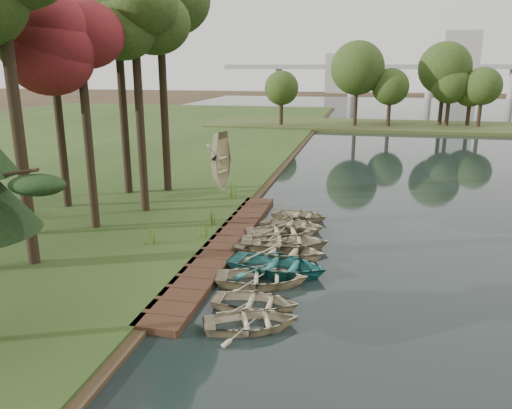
% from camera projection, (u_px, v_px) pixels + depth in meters
% --- Properties ---
extents(ground, '(300.00, 300.00, 0.00)m').
position_uv_depth(ground, '(259.00, 251.00, 22.51)').
color(ground, '#3D2F1D').
extents(boardwalk, '(1.60, 16.00, 0.30)m').
position_uv_depth(boardwalk, '(224.00, 245.00, 22.80)').
color(boardwalk, '#3C2417').
rests_on(boardwalk, ground).
extents(peninsula, '(50.00, 14.00, 0.45)m').
position_uv_depth(peninsula, '(393.00, 126.00, 67.86)').
color(peninsula, '#3D471F').
rests_on(peninsula, ground).
extents(far_trees, '(45.60, 5.60, 8.80)m').
position_uv_depth(far_trees, '(371.00, 79.00, 66.90)').
color(far_trees, black).
rests_on(far_trees, peninsula).
extents(bridge, '(95.90, 4.00, 8.60)m').
position_uv_depth(bridge, '(400.00, 70.00, 131.04)').
color(bridge, '#A5A5A0').
rests_on(bridge, ground).
extents(building_a, '(10.00, 8.00, 18.00)m').
position_uv_depth(building_a, '(459.00, 63.00, 145.70)').
color(building_a, '#A5A5A0').
rests_on(building_a, ground).
extents(building_b, '(8.00, 8.00, 12.00)m').
position_uv_depth(building_b, '(339.00, 73.00, 158.44)').
color(building_b, '#A5A5A0').
rests_on(building_b, ground).
extents(rowboat_0, '(3.61, 3.11, 0.63)m').
position_uv_depth(rowboat_0, '(252.00, 319.00, 15.64)').
color(rowboat_0, tan).
rests_on(rowboat_0, water).
extents(rowboat_1, '(3.04, 2.20, 0.62)m').
position_uv_depth(rowboat_1, '(255.00, 300.00, 16.94)').
color(rowboat_1, tan).
rests_on(rowboat_1, water).
extents(rowboat_2, '(3.85, 3.04, 0.72)m').
position_uv_depth(rowboat_2, '(262.00, 276.00, 18.79)').
color(rowboat_2, tan).
rests_on(rowboat_2, water).
extents(rowboat_3, '(4.35, 3.36, 0.83)m').
position_uv_depth(rowboat_3, '(278.00, 263.00, 19.85)').
color(rowboat_3, '#29726C').
rests_on(rowboat_3, water).
extents(rowboat_4, '(4.32, 3.34, 0.83)m').
position_uv_depth(rowboat_4, '(279.00, 248.00, 21.48)').
color(rowboat_4, tan).
rests_on(rowboat_4, water).
extents(rowboat_5, '(4.44, 3.51, 0.83)m').
position_uv_depth(rowboat_5, '(285.00, 241.00, 22.44)').
color(rowboat_5, tan).
rests_on(rowboat_5, water).
extents(rowboat_6, '(4.15, 3.50, 0.73)m').
position_uv_depth(rowboat_6, '(282.00, 230.00, 24.00)').
color(rowboat_6, tan).
rests_on(rowboat_6, water).
extents(rowboat_7, '(3.54, 2.77, 0.67)m').
position_uv_depth(rowboat_7, '(292.00, 223.00, 25.19)').
color(rowboat_7, tan).
rests_on(rowboat_7, water).
extents(rowboat_8, '(3.37, 2.65, 0.63)m').
position_uv_depth(rowboat_8, '(299.00, 214.00, 26.89)').
color(rowboat_8, tan).
rests_on(rowboat_8, water).
extents(stored_rowboat, '(4.42, 3.62, 0.80)m').
position_uv_depth(stored_rowboat, '(222.00, 186.00, 31.64)').
color(stored_rowboat, tan).
rests_on(stored_rowboat, bank).
extents(tree_2, '(3.60, 3.60, 9.94)m').
position_uv_depth(tree_2, '(81.00, 54.00, 22.68)').
color(tree_2, black).
rests_on(tree_2, bank).
extents(tree_3, '(4.84, 4.84, 11.82)m').
position_uv_depth(tree_3, '(50.00, 28.00, 26.08)').
color(tree_3, black).
rests_on(tree_3, bank).
extents(tree_4, '(4.33, 4.33, 11.92)m').
position_uv_depth(tree_4, '(134.00, 21.00, 25.12)').
color(tree_4, black).
rests_on(tree_4, bank).
extents(reeds_0, '(0.60, 0.60, 1.00)m').
position_uv_depth(reeds_0, '(149.00, 233.00, 22.38)').
color(reeds_0, '#3F661E').
rests_on(reeds_0, bank).
extents(reeds_1, '(0.60, 0.60, 0.87)m').
position_uv_depth(reeds_1, '(205.00, 228.00, 23.28)').
color(reeds_1, '#3F661E').
rests_on(reeds_1, bank).
extents(reeds_2, '(0.60, 0.60, 0.87)m').
position_uv_depth(reeds_2, '(210.00, 218.00, 24.92)').
color(reeds_2, '#3F661E').
rests_on(reeds_2, bank).
extents(reeds_3, '(0.60, 0.60, 0.99)m').
position_uv_depth(reeds_3, '(233.00, 189.00, 30.59)').
color(reeds_3, '#3F661E').
rests_on(reeds_3, bank).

